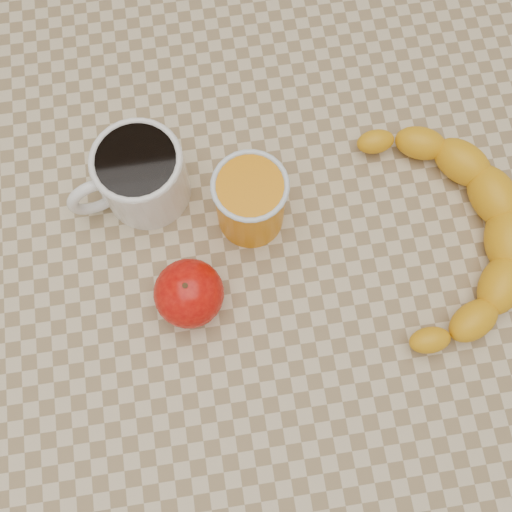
{
  "coord_description": "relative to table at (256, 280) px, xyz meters",
  "views": [
    {
      "loc": [
        -0.03,
        -0.17,
        1.36
      ],
      "look_at": [
        0.0,
        0.0,
        0.77
      ],
      "focal_mm": 40.0,
      "sensor_mm": 36.0,
      "label": 1
    }
  ],
  "objects": [
    {
      "name": "ground",
      "position": [
        0.0,
        0.0,
        -0.66
      ],
      "size": [
        3.0,
        3.0,
        0.0
      ],
      "primitive_type": "plane",
      "color": "tan",
      "rests_on": "ground"
    },
    {
      "name": "table",
      "position": [
        0.0,
        0.0,
        0.0
      ],
      "size": [
        0.8,
        0.8,
        0.75
      ],
      "color": "tan",
      "rests_on": "ground"
    },
    {
      "name": "coffee_mug",
      "position": [
        -0.11,
        0.1,
        0.13
      ],
      "size": [
        0.14,
        0.12,
        0.08
      ],
      "color": "white",
      "rests_on": "table"
    },
    {
      "name": "orange_juice_glass",
      "position": [
        0.0,
        0.05,
        0.13
      ],
      "size": [
        0.08,
        0.08,
        0.09
      ],
      "color": "orange",
      "rests_on": "table"
    },
    {
      "name": "apple",
      "position": [
        -0.08,
        -0.03,
        0.12
      ],
      "size": [
        0.09,
        0.09,
        0.07
      ],
      "color": "#980505",
      "rests_on": "table"
    },
    {
      "name": "banana",
      "position": [
        0.21,
        -0.01,
        0.11
      ],
      "size": [
        0.3,
        0.37,
        0.05
      ],
      "primitive_type": null,
      "rotation": [
        0.0,
        0.0,
        -0.14
      ],
      "color": "orange",
      "rests_on": "table"
    }
  ]
}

